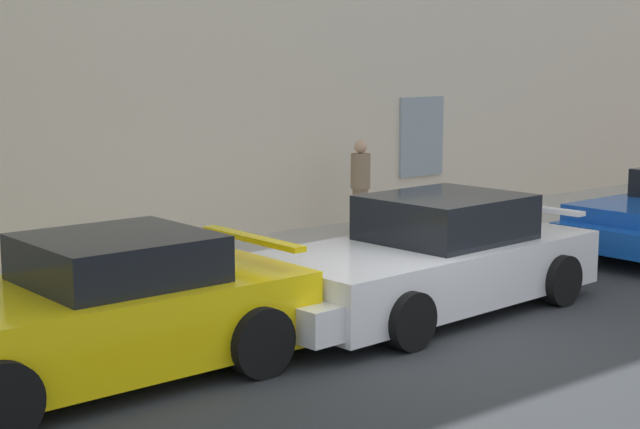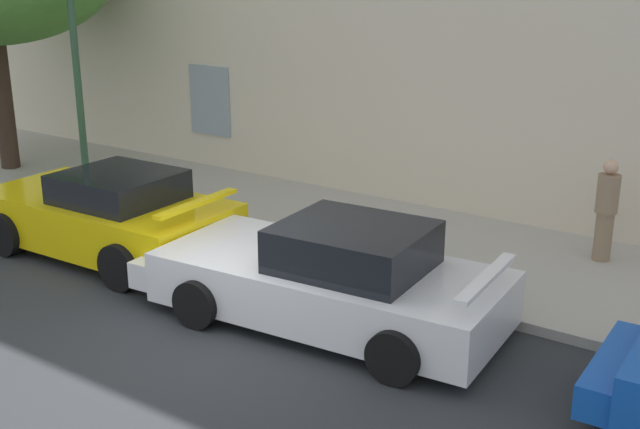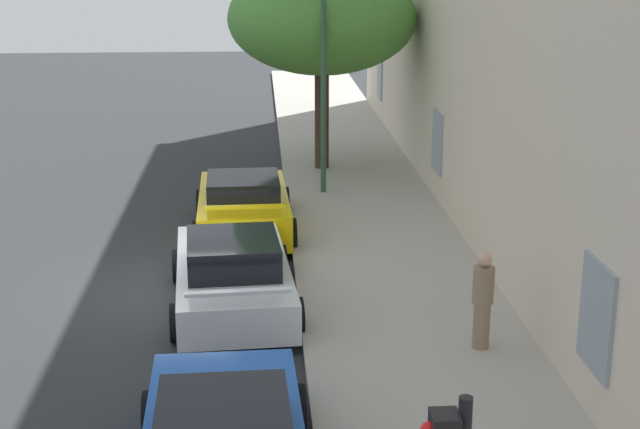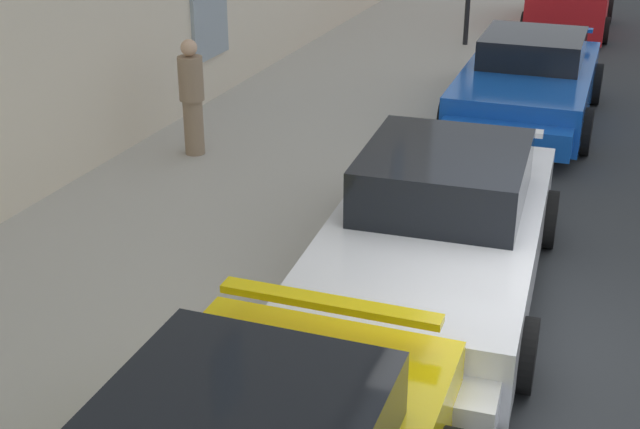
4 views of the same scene
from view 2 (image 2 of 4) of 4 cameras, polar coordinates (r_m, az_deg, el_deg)
ground_plane at (r=10.24m, az=-7.46°, el=-8.83°), size 80.00×80.00×0.00m
sidewalk at (r=13.42m, az=4.82°, el=-1.82°), size 60.00×3.76×0.14m
sportscar_red_lead at (r=13.37m, az=-15.31°, el=-0.00°), size 4.61×2.29×1.38m
sportscar_yellow_flank at (r=10.44m, az=0.02°, el=-4.51°), size 5.05×2.44×1.40m
pedestrian_admiring at (r=12.81m, az=19.67°, el=0.34°), size 0.43×0.43×1.58m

